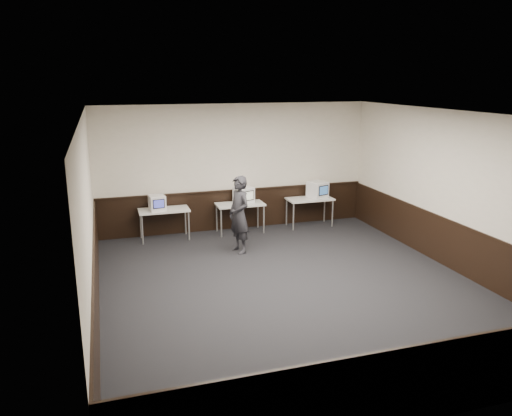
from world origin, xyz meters
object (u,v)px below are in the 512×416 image
(desk_left, at_px, (164,212))
(person, at_px, (239,215))
(desk_right, at_px, (310,201))
(emac_left, at_px, (157,203))
(desk_center, at_px, (240,206))
(emac_right, at_px, (318,190))
(emac_center, at_px, (244,195))

(desk_left, relative_size, person, 0.69)
(desk_right, xyz_separation_m, emac_left, (-3.95, -0.05, 0.25))
(desk_center, bearing_deg, emac_left, -178.64)
(emac_right, bearing_deg, desk_right, 162.73)
(desk_center, relative_size, emac_center, 2.24)
(desk_left, height_order, emac_center, emac_center)
(emac_left, height_order, person, person)
(desk_right, xyz_separation_m, emac_right, (0.22, 0.00, 0.29))
(desk_left, distance_m, person, 2.07)
(emac_left, height_order, emac_center, emac_center)
(desk_center, relative_size, desk_right, 1.00)
(desk_right, bearing_deg, emac_center, 178.60)
(desk_center, bearing_deg, emac_right, 0.12)
(desk_right, distance_m, emac_left, 3.96)
(desk_right, relative_size, emac_right, 2.13)
(emac_center, bearing_deg, desk_right, -20.41)
(desk_center, relative_size, emac_left, 2.83)
(person, bearing_deg, desk_left, -150.59)
(desk_right, relative_size, person, 0.69)
(desk_center, xyz_separation_m, emac_left, (-2.05, -0.05, 0.25))
(emac_left, bearing_deg, emac_right, -4.78)
(emac_left, relative_size, emac_center, 0.79)
(emac_left, relative_size, emac_right, 0.75)
(desk_center, bearing_deg, desk_left, 180.00)
(emac_left, distance_m, emac_center, 2.17)
(emac_center, bearing_deg, desk_left, 162.24)
(desk_center, distance_m, desk_right, 1.90)
(desk_left, height_order, desk_center, same)
(emac_left, bearing_deg, person, -45.31)
(emac_right, bearing_deg, desk_center, 161.68)
(desk_right, distance_m, emac_right, 0.36)
(emac_left, height_order, emac_right, emac_right)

